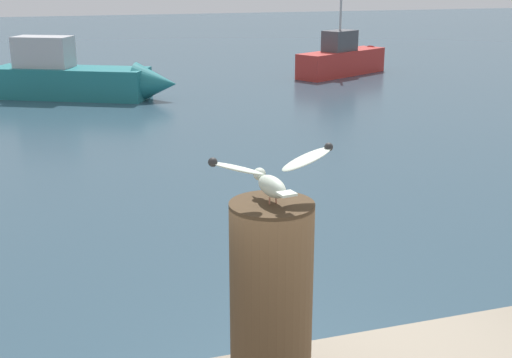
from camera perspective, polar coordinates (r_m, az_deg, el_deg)
mooring_post at (r=3.50m, az=1.28°, el=-10.30°), size 0.42×0.42×1.06m
seagull at (r=3.25m, az=1.33°, el=0.21°), size 0.66×0.39×0.27m
boat_red at (r=25.58m, az=7.66°, el=10.00°), size 4.65×3.08×3.47m
boat_teal at (r=20.98m, az=-14.29°, el=8.23°), size 5.54×3.68×1.92m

